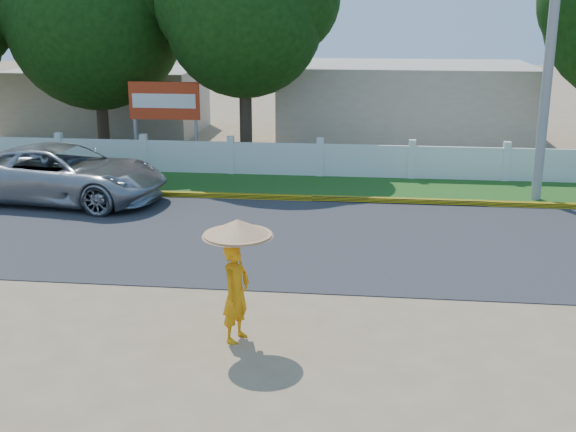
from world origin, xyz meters
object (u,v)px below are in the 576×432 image
object	(u,v)px
monk_with_parasol	(237,262)
billboard	(164,105)
vehicle	(64,174)
utility_pole	(550,48)

from	to	relation	value
monk_with_parasol	billboard	bearing A→B (deg)	110.56
monk_with_parasol	billboard	distance (m)	14.38
vehicle	billboard	size ratio (longest dim) A/B	2.01
vehicle	billboard	world-z (taller)	billboard
utility_pole	billboard	world-z (taller)	utility_pole
utility_pole	billboard	xyz separation A→B (m)	(-12.04, 3.37, -2.21)
monk_with_parasol	billboard	xyz separation A→B (m)	(-5.04, 13.44, 0.74)
vehicle	monk_with_parasol	distance (m)	10.66
vehicle	billboard	xyz separation A→B (m)	(1.57, 5.11, 1.32)
vehicle	monk_with_parasol	size ratio (longest dim) A/B	2.76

